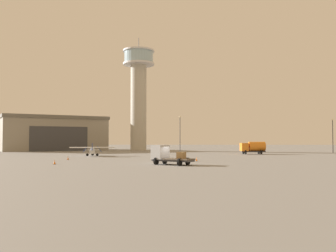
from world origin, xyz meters
TOP-DOWN VIEW (x-y plane):
  - ground_plane at (0.00, 0.00)m, footprint 400.00×400.00m
  - control_tower at (-13.85, 64.08)m, footprint 9.99×9.99m
  - hangar at (-42.65, 66.04)m, footprint 38.53×35.39m
  - airplane_white at (-18.23, 25.48)m, footprint 9.44×7.37m
  - truck_flatbed_silver at (-0.90, 0.25)m, footprint 6.27×5.01m
  - truck_fuel_tanker_orange at (17.58, 37.90)m, footprint 6.00×3.52m
  - light_post_west at (-0.18, 46.07)m, footprint 0.44×0.44m
  - light_post_east at (39.57, 46.31)m, footprint 0.44×0.44m
  - traffic_cone_near_left at (-16.69, -0.16)m, footprint 0.36×0.36m
  - traffic_cone_near_right at (-18.57, 11.02)m, footprint 0.36×0.36m
  - traffic_cone_mid_apron at (3.42, 8.56)m, footprint 0.36×0.36m

SIDE VIEW (x-z plane):
  - ground_plane at x=0.00m, z-range 0.00..0.00m
  - traffic_cone_near_left at x=-16.69m, z-range 0.00..0.63m
  - traffic_cone_near_right at x=-18.57m, z-range 0.00..0.64m
  - traffic_cone_mid_apron at x=3.42m, z-range 0.00..0.67m
  - airplane_white at x=-18.23m, z-range -0.09..2.69m
  - truck_flatbed_silver at x=-0.90m, z-range -0.05..2.66m
  - truck_fuel_tanker_orange at x=17.58m, z-range 0.18..3.16m
  - light_post_east at x=39.57m, z-range 0.84..9.78m
  - hangar at x=-42.65m, z-range 0.02..10.96m
  - light_post_west at x=-0.18m, z-range 0.85..10.61m
  - control_tower at x=-13.85m, z-range 1.66..37.79m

